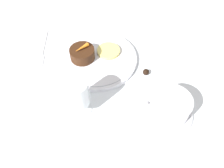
{
  "coord_description": "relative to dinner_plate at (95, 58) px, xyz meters",
  "views": [
    {
      "loc": [
        -0.15,
        0.44,
        0.52
      ],
      "look_at": [
        -0.07,
        0.09,
        0.04
      ],
      "focal_mm": 35.0,
      "sensor_mm": 36.0,
      "label": 1
    }
  ],
  "objects": [
    {
      "name": "wine_glass",
      "position": [
        0.0,
        0.19,
        0.06
      ],
      "size": [
        0.06,
        0.06,
        0.12
      ],
      "color": "silver",
      "rests_on": "ground_plane"
    },
    {
      "name": "dinner_plate",
      "position": [
        0.0,
        0.0,
        0.0
      ],
      "size": [
        0.26,
        0.26,
        0.01
      ],
      "color": "white",
      "rests_on": "ground_plane"
    },
    {
      "name": "chocolate_truffle",
      "position": [
        -0.17,
        0.03,
        0.0
      ],
      "size": [
        0.02,
        0.02,
        0.02
      ],
      "color": "black",
      "rests_on": "ground_plane"
    },
    {
      "name": "saucer",
      "position": [
        -0.24,
        0.16,
        -0.0
      ],
      "size": [
        0.14,
        0.14,
        0.01
      ],
      "color": "white",
      "rests_on": "ground_plane"
    },
    {
      "name": "dessert_cake",
      "position": [
        0.04,
        0.01,
        0.02
      ],
      "size": [
        0.08,
        0.08,
        0.04
      ],
      "color": "#381E0F",
      "rests_on": "dinner_plate"
    },
    {
      "name": "ground_plane",
      "position": [
        -0.0,
        0.03,
        -0.01
      ],
      "size": [
        3.0,
        3.0,
        0.0
      ],
      "primitive_type": "plane",
      "color": "white"
    },
    {
      "name": "coffee_cup",
      "position": [
        -0.24,
        0.16,
        0.04
      ],
      "size": [
        0.13,
        0.1,
        0.07
      ],
      "color": "white",
      "rests_on": "saucer"
    },
    {
      "name": "pineapple_slice",
      "position": [
        -0.04,
        -0.03,
        0.01
      ],
      "size": [
        0.07,
        0.07,
        0.01
      ],
      "color": "#EFE075",
      "rests_on": "dinner_plate"
    },
    {
      "name": "fork",
      "position": [
        0.18,
        0.0,
        -0.01
      ],
      "size": [
        0.06,
        0.18,
        0.01
      ],
      "color": "silver",
      "rests_on": "ground_plane"
    },
    {
      "name": "spoon",
      "position": [
        -0.19,
        0.15,
        0.0
      ],
      "size": [
        0.08,
        0.11,
        0.0
      ],
      "color": "silver",
      "rests_on": "saucer"
    },
    {
      "name": "carrot_garnish",
      "position": [
        0.04,
        0.01,
        0.05
      ],
      "size": [
        0.04,
        0.05,
        0.01
      ],
      "color": "orange",
      "rests_on": "dessert_cake"
    }
  ]
}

